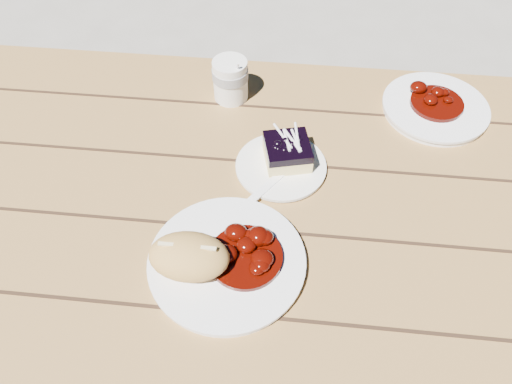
# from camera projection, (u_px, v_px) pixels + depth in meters

# --- Properties ---
(ground) EXTENTS (60.00, 60.00, 0.00)m
(ground) POSITION_uv_depth(u_px,v_px,m) (195.00, 344.00, 1.51)
(ground) COLOR gray
(ground) RESTS_ON ground
(picnic_table) EXTENTS (2.00, 1.55, 0.75)m
(picnic_table) POSITION_uv_depth(u_px,v_px,m) (169.00, 235.00, 1.05)
(picnic_table) COLOR brown
(picnic_table) RESTS_ON ground
(main_plate) EXTENTS (0.25, 0.25, 0.02)m
(main_plate) POSITION_uv_depth(u_px,v_px,m) (227.00, 262.00, 0.82)
(main_plate) COLOR white
(main_plate) RESTS_ON picnic_table
(goulash_stew) EXTENTS (0.12, 0.12, 0.04)m
(goulash_stew) POSITION_uv_depth(u_px,v_px,m) (245.00, 252.00, 0.80)
(goulash_stew) COLOR #400702
(goulash_stew) RESTS_ON main_plate
(bread_roll) EXTENTS (0.13, 0.09, 0.07)m
(bread_roll) POSITION_uv_depth(u_px,v_px,m) (189.00, 256.00, 0.78)
(bread_roll) COLOR tan
(bread_roll) RESTS_ON main_plate
(dessert_plate) EXTENTS (0.17, 0.17, 0.01)m
(dessert_plate) POSITION_uv_depth(u_px,v_px,m) (281.00, 167.00, 0.95)
(dessert_plate) COLOR white
(dessert_plate) RESTS_ON picnic_table
(blueberry_cake) EXTENTS (0.10, 0.10, 0.05)m
(blueberry_cake) POSITION_uv_depth(u_px,v_px,m) (287.00, 152.00, 0.94)
(blueberry_cake) COLOR #F6DF86
(blueberry_cake) RESTS_ON dessert_plate
(fork_dessert) EXTENTS (0.11, 0.14, 0.00)m
(fork_dessert) POSITION_uv_depth(u_px,v_px,m) (268.00, 186.00, 0.91)
(fork_dessert) COLOR white
(fork_dessert) RESTS_ON dessert_plate
(coffee_cup) EXTENTS (0.07, 0.07, 0.09)m
(coffee_cup) POSITION_uv_depth(u_px,v_px,m) (230.00, 80.00, 1.05)
(coffee_cup) COLOR white
(coffee_cup) RESTS_ON picnic_table
(second_plate) EXTENTS (0.22, 0.22, 0.02)m
(second_plate) POSITION_uv_depth(u_px,v_px,m) (435.00, 108.00, 1.05)
(second_plate) COLOR white
(second_plate) RESTS_ON picnic_table
(second_stew) EXTENTS (0.11, 0.11, 0.04)m
(second_stew) POSITION_uv_depth(u_px,v_px,m) (439.00, 98.00, 1.03)
(second_stew) COLOR #400702
(second_stew) RESTS_ON second_plate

